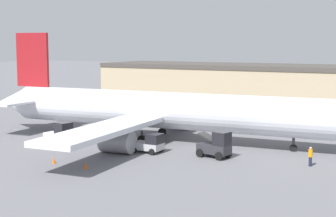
% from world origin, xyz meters
% --- Properties ---
extents(ground_plane, '(400.00, 400.00, 0.00)m').
position_xyz_m(ground_plane, '(0.00, 0.00, 0.00)').
color(ground_plane, slate).
extents(terminal_building, '(65.40, 14.14, 6.96)m').
position_xyz_m(terminal_building, '(2.53, 36.04, 3.49)').
color(terminal_building, tan).
rests_on(terminal_building, ground_plane).
extents(airplane, '(45.18, 37.68, 11.80)m').
position_xyz_m(airplane, '(-1.03, -0.09, 3.27)').
color(airplane, silver).
rests_on(airplane, ground_plane).
extents(ground_crew_worker, '(0.37, 0.37, 1.70)m').
position_xyz_m(ground_crew_worker, '(16.39, -4.33, 0.91)').
color(ground_crew_worker, '#1E2338').
rests_on(ground_crew_worker, ground_plane).
extents(baggage_tug, '(3.50, 2.46, 2.45)m').
position_xyz_m(baggage_tug, '(-8.74, -7.45, 1.10)').
color(baggage_tug, silver).
rests_on(baggage_tug, ground_plane).
extents(belt_loader_truck, '(3.30, 2.25, 2.51)m').
position_xyz_m(belt_loader_truck, '(7.93, -5.20, 1.15)').
color(belt_loader_truck, '#2D2D33').
rests_on(belt_loader_truck, ground_plane).
extents(pushback_tug, '(2.92, 2.03, 1.89)m').
position_xyz_m(pushback_tug, '(1.39, -6.19, 0.87)').
color(pushback_tug, '#B2B2B7').
rests_on(pushback_tug, ground_plane).
extents(safety_cone_near, '(0.36, 0.36, 0.55)m').
position_xyz_m(safety_cone_near, '(-0.08, -14.37, 0.28)').
color(safety_cone_near, '#EF590F').
rests_on(safety_cone_near, ground_plane).
extents(safety_cone_far, '(0.36, 0.36, 0.55)m').
position_xyz_m(safety_cone_far, '(-3.73, -14.18, 0.28)').
color(safety_cone_far, '#EF590F').
rests_on(safety_cone_far, ground_plane).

